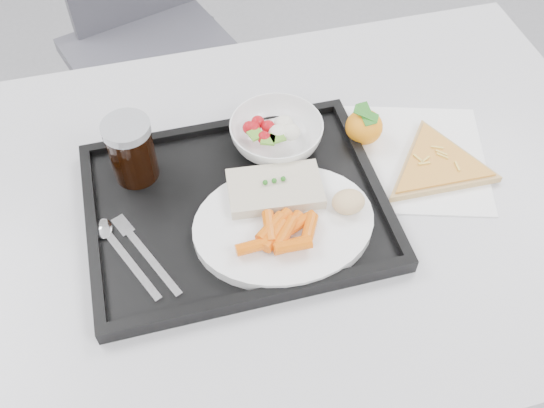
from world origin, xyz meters
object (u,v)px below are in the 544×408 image
(tangerine, at_px, (364,127))
(tray, at_px, (236,207))
(chair, at_px, (148,15))
(cola_glass, at_px, (131,149))
(dinner_plate, at_px, (284,225))
(salad_bowl, at_px, (276,134))
(pizza_slice, at_px, (437,165))
(table, at_px, (271,224))

(tangerine, bearing_deg, tray, -159.19)
(chair, bearing_deg, cola_glass, -95.78)
(chair, relative_size, tangerine, 11.71)
(dinner_plate, relative_size, cola_glass, 2.50)
(chair, height_order, dinner_plate, chair)
(chair, xyz_separation_m, tray, (0.06, -0.87, 0.22))
(tray, distance_m, cola_glass, 0.18)
(dinner_plate, distance_m, salad_bowl, 0.17)
(dinner_plate, bearing_deg, chair, 97.36)
(tray, height_order, tangerine, tangerine)
(dinner_plate, bearing_deg, pizza_slice, 12.60)
(dinner_plate, height_order, salad_bowl, salad_bowl)
(dinner_plate, height_order, tangerine, tangerine)
(chair, relative_size, cola_glass, 8.61)
(table, relative_size, chair, 1.29)
(table, height_order, cola_glass, cola_glass)
(tray, height_order, pizza_slice, tray)
(tangerine, height_order, pizza_slice, tangerine)
(chair, relative_size, dinner_plate, 3.44)
(dinner_plate, height_order, cola_glass, cola_glass)
(table, bearing_deg, salad_bowl, 70.58)
(chair, height_order, tray, chair)
(chair, relative_size, salad_bowl, 6.11)
(tray, xyz_separation_m, salad_bowl, (0.09, 0.11, 0.03))
(pizza_slice, bearing_deg, chair, 114.57)
(cola_glass, distance_m, tangerine, 0.38)
(table, distance_m, dinner_plate, 0.11)
(chair, bearing_deg, pizza_slice, -65.43)
(pizza_slice, bearing_deg, tray, 179.98)
(cola_glass, height_order, pizza_slice, cola_glass)
(table, height_order, dinner_plate, dinner_plate)
(table, distance_m, pizza_slice, 0.29)
(chair, height_order, tangerine, chair)
(dinner_plate, bearing_deg, tray, 133.33)
(table, relative_size, tangerine, 15.11)
(dinner_plate, relative_size, tangerine, 3.40)
(cola_glass, distance_m, pizza_slice, 0.49)
(chair, relative_size, tray, 2.07)
(dinner_plate, distance_m, cola_glass, 0.26)
(pizza_slice, bearing_deg, salad_bowl, 156.19)
(table, height_order, chair, chair)
(salad_bowl, xyz_separation_m, tangerine, (0.15, -0.02, -0.00))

